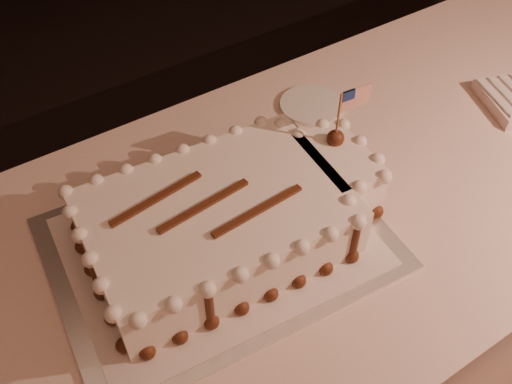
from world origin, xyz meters
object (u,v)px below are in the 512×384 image
banquet_table (297,306)px  sheet_cake (233,216)px  cake_board (219,243)px  side_plate (311,105)px

banquet_table → sheet_cake: (-0.16, 0.00, 0.44)m
sheet_cake → banquet_table: bearing=-0.6°
banquet_table → cake_board: 0.43m
banquet_table → cake_board: size_ratio=4.16×
cake_board → side_plate: side_plate is taller
banquet_table → side_plate: 0.48m
banquet_table → sheet_cake: size_ratio=4.29×
cake_board → sheet_cake: size_ratio=1.03×
sheet_cake → side_plate: (0.34, 0.22, -0.06)m
cake_board → banquet_table: bearing=3.4°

